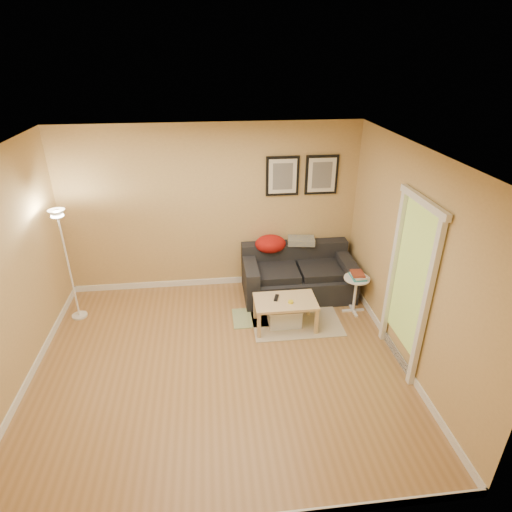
# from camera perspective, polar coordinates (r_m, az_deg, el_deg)

# --- Properties ---
(floor) EXTENTS (4.50, 4.50, 0.00)m
(floor) POSITION_cam_1_polar(r_m,az_deg,el_deg) (5.43, -4.89, -14.35)
(floor) COLOR #A27545
(floor) RESTS_ON ground
(ceiling) EXTENTS (4.50, 4.50, 0.00)m
(ceiling) POSITION_cam_1_polar(r_m,az_deg,el_deg) (4.22, -6.27, 13.46)
(ceiling) COLOR white
(ceiling) RESTS_ON wall_back
(wall_back) EXTENTS (4.50, 0.00, 4.50)m
(wall_back) POSITION_cam_1_polar(r_m,az_deg,el_deg) (6.51, -6.03, 6.22)
(wall_back) COLOR tan
(wall_back) RESTS_ON ground
(wall_front) EXTENTS (4.50, 0.00, 4.50)m
(wall_front) POSITION_cam_1_polar(r_m,az_deg,el_deg) (3.08, -4.31, -20.32)
(wall_front) COLOR tan
(wall_front) RESTS_ON ground
(wall_left) EXTENTS (0.00, 4.00, 4.00)m
(wall_left) POSITION_cam_1_polar(r_m,az_deg,el_deg) (5.18, -31.24, -3.30)
(wall_left) COLOR tan
(wall_left) RESTS_ON ground
(wall_right) EXTENTS (0.00, 4.00, 4.00)m
(wall_right) POSITION_cam_1_polar(r_m,az_deg,el_deg) (5.21, 20.08, -0.72)
(wall_right) COLOR tan
(wall_right) RESTS_ON ground
(baseboard_back) EXTENTS (4.50, 0.02, 0.10)m
(baseboard_back) POSITION_cam_1_polar(r_m,az_deg,el_deg) (7.03, -5.55, -3.40)
(baseboard_back) COLOR white
(baseboard_back) RESTS_ON ground
(baseboard_left) EXTENTS (0.02, 4.00, 0.10)m
(baseboard_left) POSITION_cam_1_polar(r_m,az_deg,el_deg) (5.83, -28.21, -14.06)
(baseboard_left) COLOR white
(baseboard_left) RESTS_ON ground
(baseboard_right) EXTENTS (0.02, 4.00, 0.10)m
(baseboard_right) POSITION_cam_1_polar(r_m,az_deg,el_deg) (5.85, 18.07, -11.68)
(baseboard_right) COLOR white
(baseboard_right) RESTS_ON ground
(sofa) EXTENTS (1.70, 0.90, 0.75)m
(sofa) POSITION_cam_1_polar(r_m,az_deg,el_deg) (6.60, 5.72, -2.29)
(sofa) COLOR black
(sofa) RESTS_ON ground
(red_throw) EXTENTS (0.48, 0.36, 0.28)m
(red_throw) POSITION_cam_1_polar(r_m,az_deg,el_deg) (6.59, 1.97, 1.65)
(red_throw) COLOR #B21910
(red_throw) RESTS_ON sofa
(plaid_throw) EXTENTS (0.45, 0.32, 0.10)m
(plaid_throw) POSITION_cam_1_polar(r_m,az_deg,el_deg) (6.71, 6.12, 2.07)
(plaid_throw) COLOR tan
(plaid_throw) RESTS_ON sofa
(framed_print_left) EXTENTS (0.50, 0.04, 0.60)m
(framed_print_left) POSITION_cam_1_polar(r_m,az_deg,el_deg) (6.42, 3.60, 10.74)
(framed_print_left) COLOR black
(framed_print_left) RESTS_ON wall_back
(framed_print_right) EXTENTS (0.50, 0.04, 0.60)m
(framed_print_right) POSITION_cam_1_polar(r_m,az_deg,el_deg) (6.55, 8.87, 10.80)
(framed_print_right) COLOR black
(framed_print_right) RESTS_ON wall_back
(area_rug) EXTENTS (1.25, 0.85, 0.01)m
(area_rug) POSITION_cam_1_polar(r_m,az_deg,el_deg) (6.14, 5.43, -8.76)
(area_rug) COLOR beige
(area_rug) RESTS_ON ground
(green_runner) EXTENTS (0.70, 0.50, 0.01)m
(green_runner) POSITION_cam_1_polar(r_m,az_deg,el_deg) (6.19, 0.12, -8.29)
(green_runner) COLOR #668C4C
(green_runner) RESTS_ON ground
(coffee_table) EXTENTS (0.98, 0.80, 0.43)m
(coffee_table) POSITION_cam_1_polar(r_m,az_deg,el_deg) (5.93, 3.93, -7.73)
(coffee_table) COLOR #E4C08B
(coffee_table) RESTS_ON ground
(remote_control) EXTENTS (0.10, 0.17, 0.02)m
(remote_control) POSITION_cam_1_polar(r_m,az_deg,el_deg) (5.84, 2.77, -5.67)
(remote_control) COLOR black
(remote_control) RESTS_ON coffee_table
(tape_roll) EXTENTS (0.07, 0.07, 0.03)m
(tape_roll) POSITION_cam_1_polar(r_m,az_deg,el_deg) (5.75, 4.73, -6.22)
(tape_roll) COLOR yellow
(tape_roll) RESTS_ON coffee_table
(storage_bin) EXTENTS (0.46, 0.34, 0.28)m
(storage_bin) POSITION_cam_1_polar(r_m,az_deg,el_deg) (6.00, 3.85, -8.06)
(storage_bin) COLOR white
(storage_bin) RESTS_ON ground
(side_table) EXTENTS (0.37, 0.37, 0.57)m
(side_table) POSITION_cam_1_polar(r_m,az_deg,el_deg) (6.35, 13.24, -5.12)
(side_table) COLOR white
(side_table) RESTS_ON ground
(book_stack) EXTENTS (0.23, 0.29, 0.08)m
(book_stack) POSITION_cam_1_polar(r_m,az_deg,el_deg) (6.20, 13.65, -2.53)
(book_stack) COLOR teal
(book_stack) RESTS_ON side_table
(floor_lamp) EXTENTS (0.22, 0.22, 1.66)m
(floor_lamp) POSITION_cam_1_polar(r_m,az_deg,el_deg) (6.36, -23.95, -1.61)
(floor_lamp) COLOR white
(floor_lamp) RESTS_ON ground
(doorway) EXTENTS (0.12, 1.01, 2.13)m
(doorway) POSITION_cam_1_polar(r_m,az_deg,el_deg) (5.19, 19.80, -4.21)
(doorway) COLOR white
(doorway) RESTS_ON ground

